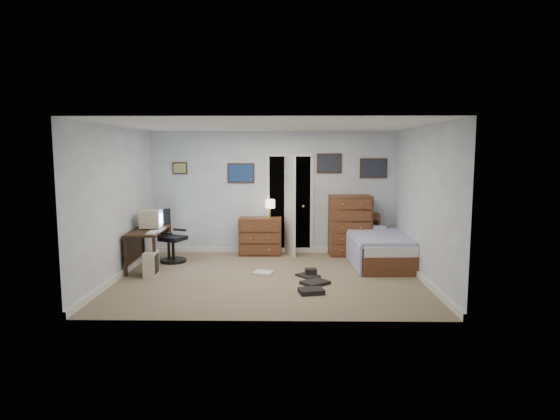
% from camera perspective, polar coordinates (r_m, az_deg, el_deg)
% --- Properties ---
extents(floor, '(5.00, 4.00, 0.02)m').
position_cam_1_polar(floor, '(7.86, -1.31, -8.33)').
color(floor, '#86765D').
rests_on(floor, ground).
extents(computer_desk, '(0.61, 1.23, 0.70)m').
position_cam_1_polar(computer_desk, '(8.74, -16.31, -3.36)').
color(computer_desk, '#311E10').
rests_on(computer_desk, floor).
extents(crt_monitor, '(0.37, 0.35, 0.33)m').
position_cam_1_polar(crt_monitor, '(8.80, -15.44, -1.06)').
color(crt_monitor, beige).
rests_on(crt_monitor, computer_desk).
extents(keyboard, '(0.15, 0.38, 0.02)m').
position_cam_1_polar(keyboard, '(8.31, -15.32, -2.65)').
color(keyboard, beige).
rests_on(keyboard, computer_desk).
extents(pc_tower, '(0.21, 0.40, 0.42)m').
position_cam_1_polar(pc_tower, '(8.21, -15.44, -6.33)').
color(pc_tower, beige).
rests_on(pc_tower, floor).
extents(office_chair, '(0.63, 0.63, 1.00)m').
position_cam_1_polar(office_chair, '(9.13, -13.20, -3.79)').
color(office_chair, black).
rests_on(office_chair, floor).
extents(media_stack, '(0.17, 0.17, 0.84)m').
position_cam_1_polar(media_stack, '(10.19, -14.02, -2.51)').
color(media_stack, maroon).
rests_on(media_stack, floor).
extents(low_dresser, '(0.86, 0.43, 0.76)m').
position_cam_1_polar(low_dresser, '(9.51, -2.41, -3.21)').
color(low_dresser, brown).
rests_on(low_dresser, floor).
extents(table_lamp, '(0.19, 0.19, 0.37)m').
position_cam_1_polar(table_lamp, '(9.41, -1.21, 0.69)').
color(table_lamp, gold).
rests_on(table_lamp, low_dresser).
extents(doorway, '(0.96, 1.12, 2.05)m').
position_cam_1_polar(doorway, '(9.90, 1.18, 0.85)').
color(doorway, black).
rests_on(doorway, floor).
extents(tall_dresser, '(0.85, 0.52, 1.22)m').
position_cam_1_polar(tall_dresser, '(9.52, 8.53, -1.88)').
color(tall_dresser, brown).
rests_on(tall_dresser, floor).
extents(headboard_bookcase, '(0.94, 0.29, 0.83)m').
position_cam_1_polar(headboard_bookcase, '(9.68, 9.30, -2.74)').
color(headboard_bookcase, brown).
rests_on(headboard_bookcase, floor).
extents(bed, '(1.09, 1.93, 0.62)m').
position_cam_1_polar(bed, '(8.92, 11.83, -4.60)').
color(bed, brown).
rests_on(bed, floor).
extents(wall_posters, '(4.38, 0.04, 0.60)m').
position_cam_1_polar(wall_posters, '(9.56, 2.53, 5.09)').
color(wall_posters, '#331E11').
rests_on(wall_posters, floor).
extents(floor_clutter, '(1.29, 1.42, 0.12)m').
position_cam_1_polar(floor_clutter, '(7.58, 2.93, -8.58)').
color(floor_clutter, black).
rests_on(floor_clutter, floor).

